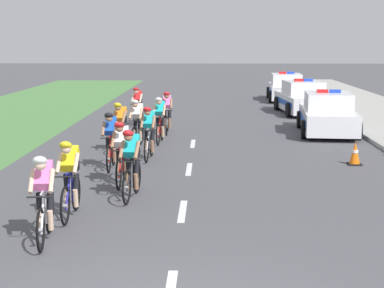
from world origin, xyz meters
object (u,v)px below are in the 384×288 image
police_car_nearest (328,115)px  police_car_third (286,88)px  cyclist_seventh (137,122)px  cyclist_eleventh (160,119)px  cyclist_lead (44,197)px  cyclist_eighth (120,126)px  cyclist_ninth (167,112)px  cyclist_sixth (149,132)px  police_car_second (302,99)px  cyclist_tenth (138,106)px  cyclist_fifth (111,139)px  traffic_cone_near (355,154)px  cyclist_third (131,163)px  cyclist_fourth (122,152)px  cyclist_second (70,177)px

police_car_nearest → police_car_third: size_ratio=1.01×
cyclist_seventh → cyclist_eleventh: size_ratio=1.00×
cyclist_lead → cyclist_eighth: size_ratio=1.00×
cyclist_lead → cyclist_ninth: (1.23, 12.20, 0.00)m
cyclist_lead → cyclist_sixth: same height
cyclist_lead → police_car_second: 19.70m
cyclist_tenth → police_car_second: size_ratio=0.38×
cyclist_fifth → cyclist_seventh: bearing=84.8°
cyclist_sixth → traffic_cone_near: bearing=-6.1°
cyclist_third → police_car_third: size_ratio=0.38×
cyclist_fifth → traffic_cone_near: (6.50, 0.74, -0.48)m
cyclist_third → traffic_cone_near: cyclist_third is taller
cyclist_fifth → cyclist_seventh: 3.38m
cyclist_eighth → cyclist_eleventh: bearing=58.3°
cyclist_eighth → traffic_cone_near: bearing=-14.5°
cyclist_fourth → cyclist_seventh: bearing=92.5°
cyclist_seventh → police_car_second: (6.52, 9.13, -0.11)m
cyclist_second → cyclist_fifth: bearing=89.1°
cyclist_fourth → cyclist_eighth: same height
cyclist_eighth → cyclist_ninth: 3.99m
cyclist_seventh → cyclist_eleventh: same height
traffic_cone_near → cyclist_lead: bearing=-135.1°
cyclist_eighth → police_car_nearest: size_ratio=0.38×
police_car_nearest → cyclist_eleventh: bearing=-159.0°
cyclist_eleventh → police_car_nearest: bearing=21.0°
cyclist_fifth → police_car_third: 19.79m
cyclist_lead → cyclist_second: size_ratio=1.00×
police_car_second → cyclist_lead: bearing=-110.8°
police_car_second → police_car_third: (-0.00, 6.08, 0.00)m
cyclist_third → police_car_second: size_ratio=0.38×
cyclist_eleventh → police_car_second: (5.86, 8.34, -0.11)m
cyclist_fourth → cyclist_ninth: size_ratio=1.00×
police_car_second → police_car_third: size_ratio=1.01×
cyclist_second → cyclist_third: size_ratio=1.00×
cyclist_eighth → cyclist_ninth: same height
cyclist_fourth → police_car_second: 15.59m
cyclist_seventh → traffic_cone_near: 6.75m
cyclist_second → police_car_third: police_car_third is taller
police_car_nearest → cyclist_ninth: bearing=-178.7°
police_car_third → traffic_cone_near: police_car_third is taller
traffic_cone_near → police_car_second: bearing=88.5°
cyclist_lead → cyclist_sixth: bearing=81.8°
cyclist_fourth → cyclist_eleventh: (0.43, 5.93, 0.00)m
cyclist_lead → cyclist_fifth: 5.93m
cyclist_third → cyclist_fifth: bearing=106.8°
cyclist_third → traffic_cone_near: 6.75m
police_car_third → cyclist_lead: bearing=-105.9°
police_car_second → traffic_cone_near: 11.76m
cyclist_third → cyclist_ninth: (0.13, 9.30, 0.00)m
cyclist_third → cyclist_ninth: bearing=89.2°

